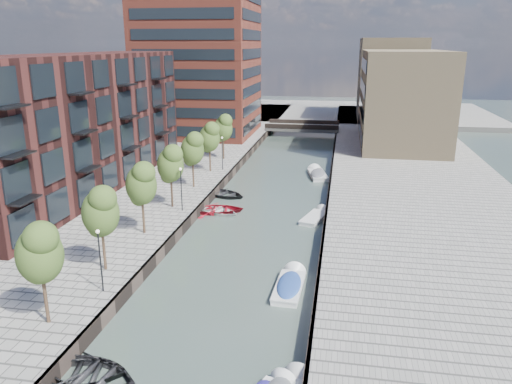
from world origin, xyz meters
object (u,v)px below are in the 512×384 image
(tree_5, at_px, (209,136))
(motorboat_2, at_px, (316,217))
(tree_6, at_px, (223,127))
(sloop_1, at_px, (81,378))
(tree_4, at_px, (192,148))
(bridge, at_px, (303,127))
(tree_0, at_px, (39,251))
(tree_2, at_px, (141,182))
(motorboat_3, at_px, (290,285))
(car, at_px, (367,138))
(tree_3, at_px, (170,163))
(sloop_0, at_px, (91,379))
(sloop_2, at_px, (218,212))
(sloop_4, at_px, (224,196))
(sloop_3, at_px, (219,213))
(motorboat_4, at_px, (317,174))
(tree_1, at_px, (100,210))

(tree_5, relative_size, motorboat_2, 1.24)
(tree_6, xyz_separation_m, sloop_1, (3.46, -45.00, -5.31))
(tree_4, xyz_separation_m, sloop_1, (3.46, -31.00, -5.31))
(bridge, height_order, tree_0, tree_0)
(tree_2, bearing_deg, motorboat_3, -23.83)
(motorboat_2, xyz_separation_m, car, (5.88, 34.91, 1.58))
(tree_3, relative_size, sloop_0, 1.15)
(tree_3, bearing_deg, tree_2, -90.00)
(sloop_1, xyz_separation_m, sloop_2, (0.49, 25.85, 0.00))
(sloop_4, bearing_deg, sloop_3, -149.03)
(tree_5, height_order, motorboat_4, tree_5)
(tree_5, bearing_deg, tree_2, -90.00)
(tree_0, xyz_separation_m, tree_3, (0.00, 21.00, 0.00))
(tree_3, height_order, sloop_2, tree_3)
(sloop_3, bearing_deg, tree_6, 32.86)
(sloop_3, relative_size, motorboat_3, 0.83)
(sloop_0, distance_m, sloop_2, 25.85)
(sloop_4, relative_size, motorboat_2, 1.04)
(tree_1, distance_m, motorboat_4, 34.69)
(sloop_1, xyz_separation_m, sloop_4, (-0.12, 31.25, 0.00))
(tree_3, distance_m, sloop_0, 24.90)
(motorboat_3, distance_m, car, 49.94)
(tree_5, relative_size, tree_6, 1.00)
(tree_5, distance_m, sloop_4, 9.21)
(tree_2, height_order, sloop_0, tree_2)
(bridge, xyz_separation_m, sloop_0, (-4.50, -71.00, -1.39))
(tree_4, bearing_deg, sloop_1, -83.64)
(bridge, height_order, tree_4, tree_4)
(sloop_1, relative_size, motorboat_2, 0.96)
(motorboat_2, bearing_deg, tree_0, -120.79)
(bridge, distance_m, tree_3, 47.92)
(tree_2, distance_m, sloop_2, 11.05)
(sloop_2, relative_size, motorboat_2, 1.08)
(tree_3, bearing_deg, sloop_4, 65.26)
(tree_5, relative_size, motorboat_4, 1.03)
(bridge, relative_size, motorboat_4, 2.25)
(tree_1, relative_size, tree_6, 1.00)
(motorboat_4, bearing_deg, car, 70.53)
(tree_0, relative_size, tree_5, 1.00)
(sloop_4, bearing_deg, tree_4, 117.09)
(tree_1, relative_size, tree_4, 1.00)
(sloop_2, distance_m, sloop_3, 0.30)
(tree_6, bearing_deg, sloop_4, -76.35)
(sloop_2, bearing_deg, sloop_3, -151.34)
(motorboat_3, bearing_deg, sloop_4, 115.26)
(sloop_0, bearing_deg, sloop_3, 9.50)
(motorboat_2, bearing_deg, sloop_3, -178.13)
(tree_2, height_order, car, tree_2)
(tree_4, xyz_separation_m, motorboat_2, (13.66, -5.07, -5.22))
(sloop_4, height_order, motorboat_3, motorboat_3)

